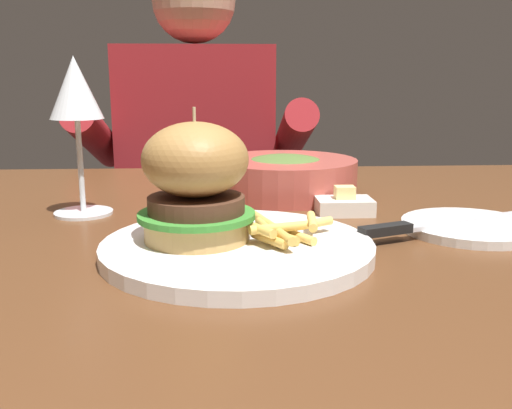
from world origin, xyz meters
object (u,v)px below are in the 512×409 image
Objects in this scene: bread_plate at (470,227)px; soup_bowl at (285,175)px; table_knife at (435,224)px; butter_dish at (344,205)px; main_plate at (238,248)px; wine_glass at (76,97)px; diner_person at (199,221)px; burger_sandwich at (196,182)px.

bread_plate is 0.29m from soup_bowl.
butter_dish is (-0.08, 0.11, -0.00)m from table_knife.
butter_dish is 0.34× the size of soup_bowl.
wine_glass reaches higher than main_plate.
butter_dish is at bearing -71.89° from diner_person.
soup_bowl is (-0.06, 0.12, 0.02)m from butter_dish.
diner_person reaches higher than burger_sandwich.
burger_sandwich is 0.84× the size of bread_plate.
burger_sandwich is 0.57× the size of table_knife.
wine_glass is 0.94× the size of soup_bowl.
diner_person is (-0.29, 0.77, -0.19)m from table_knife.
diner_person is at bearing 110.89° from table_knife.
bread_plate is (0.46, -0.11, -0.14)m from wine_glass.
bread_plate is at bearing 15.24° from main_plate.
wine_glass is 1.28× the size of bread_plate.
soup_bowl is (0.12, 0.28, -0.04)m from burger_sandwich.
main_plate is at bearing -105.19° from soup_bowl.
table_knife is 0.13m from butter_dish.
diner_person reaches higher than butter_dish.
wine_glass reaches higher than bread_plate.
wine_glass is 0.36m from butter_dish.
diner_person is (-0.15, 0.54, -0.21)m from soup_bowl.
diner_person is at bearing 92.52° from burger_sandwich.
burger_sandwich is 0.86m from diner_person.
main_plate is at bearing -11.55° from burger_sandwich.
table_knife is at bearing -17.04° from wine_glass.
burger_sandwich is 0.31m from soup_bowl.
table_knife is at bearing -58.67° from soup_bowl.
soup_bowl is at bearing 67.07° from burger_sandwich.
wine_glass is at bearing -158.57° from soup_bowl.
butter_dish is at bearing -2.81° from wine_glass.
main_plate is 0.30m from soup_bowl.
soup_bowl is at bearing 21.43° from wine_glass.
burger_sandwich is at bearing -87.48° from diner_person.
wine_glass is (-0.19, 0.18, 0.14)m from main_plate.
main_plate is at bearing -164.76° from bread_plate.
wine_glass reaches higher than butter_dish.
diner_person is at bearing 108.11° from butter_dish.
soup_bowl reaches higher than butter_dish.
wine_glass is at bearing 136.83° from main_plate.
main_plate is 0.85m from diner_person.
diner_person is at bearing 95.25° from main_plate.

